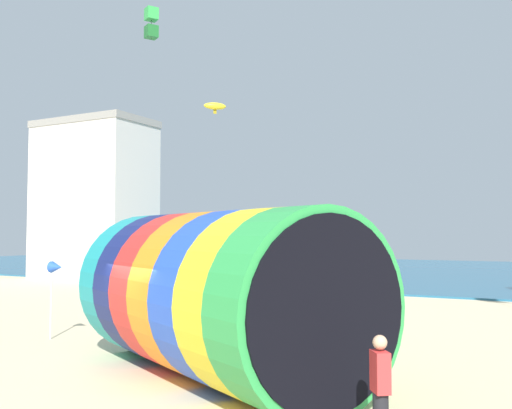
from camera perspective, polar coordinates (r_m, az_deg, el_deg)
name	(u,v)px	position (r m, az deg, el deg)	size (l,w,h in m)	color
ground_plane	(144,377)	(13.58, -11.16, -16.57)	(120.00, 120.00, 0.00)	beige
sea	(448,272)	(50.36, 18.61, -6.39)	(120.00, 40.00, 0.10)	#236084
giant_inflatable_tube	(215,294)	(12.96, -4.15, -8.92)	(8.61, 6.91, 3.72)	teal
kite_handler	(380,390)	(9.22, 12.33, -17.68)	(0.39, 0.42, 1.68)	black
kite_yellow_parafoil	(215,106)	(27.96, -4.13, 9.79)	(1.12, 1.10, 0.60)	yellow
kite_green_box	(151,23)	(30.74, -10.42, 17.41)	(0.78, 0.78, 1.64)	green
bystander_near_water	(249,289)	(24.07, -0.73, -8.42)	(0.42, 0.38, 1.77)	#383D56
bystander_mid_beach	(331,288)	(25.07, 7.50, -8.24)	(0.28, 0.39, 1.73)	black
promenade_building	(94,199)	(43.15, -15.90, 0.52)	(8.48, 4.89, 11.45)	beige
beach_flag	(56,270)	(18.53, -19.35, -6.21)	(0.47, 0.36, 2.38)	silver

